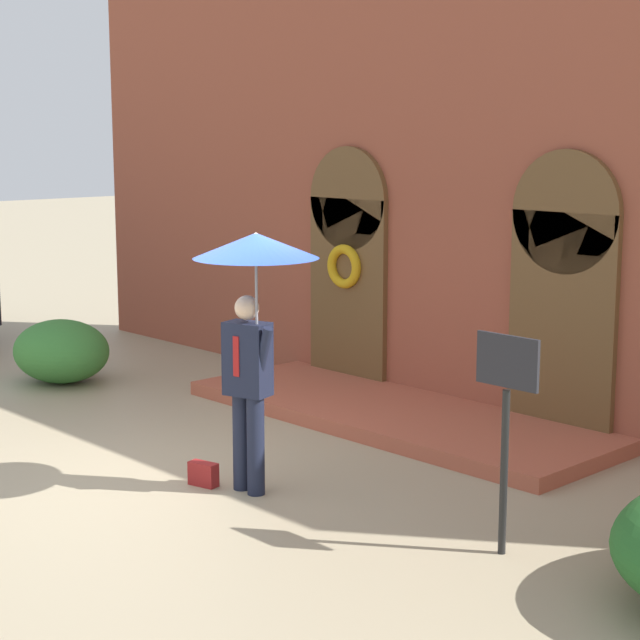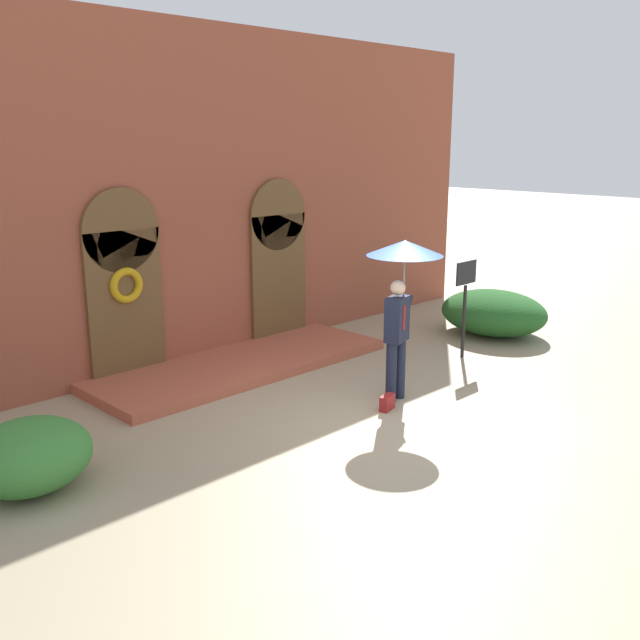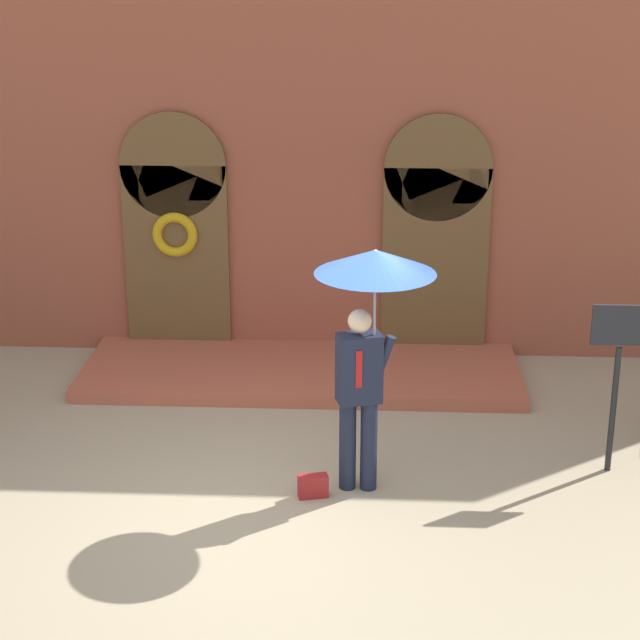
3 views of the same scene
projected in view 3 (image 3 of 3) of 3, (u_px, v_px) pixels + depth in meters
ground_plane at (279, 503)px, 9.94m from camera, size 80.00×80.00×0.00m
building_facade at (306, 140)px, 12.97m from camera, size 14.00×2.30×5.60m
person_with_umbrella at (371, 298)px, 9.59m from camera, size 1.10×1.10×2.36m
handbag at (313, 486)px, 10.01m from camera, size 0.30×0.18×0.22m
sign_post at (618, 360)px, 10.18m from camera, size 0.56×0.06×1.72m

